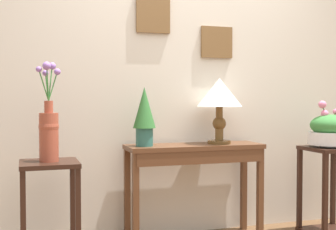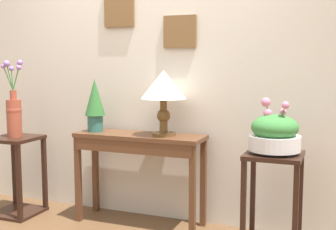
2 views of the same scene
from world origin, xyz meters
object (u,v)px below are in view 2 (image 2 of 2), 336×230
pedestal_stand_left (17,176)px  planter_bowl_wide_right (274,134)px  potted_plant_on_console (95,103)px  console_table (138,150)px  flower_vase_tall_left (14,112)px  pedestal_stand_right (273,204)px  table_lamp (164,88)px

pedestal_stand_left → planter_bowl_wide_right: (2.25, -0.01, 0.52)m
potted_plant_on_console → console_table: bearing=-1.2°
flower_vase_tall_left → pedestal_stand_left: bearing=166.2°
console_table → pedestal_stand_right: 1.17m
table_lamp → planter_bowl_wide_right: (0.91, -0.20, -0.28)m
table_lamp → potted_plant_on_console: table_lamp is taller
console_table → table_lamp: table_lamp is taller
planter_bowl_wide_right → potted_plant_on_console: bearing=173.0°
console_table → pedestal_stand_left: size_ratio=1.54×
table_lamp → pedestal_stand_left: bearing=-172.0°
table_lamp → pedestal_stand_right: bearing=-12.6°
pedestal_stand_right → pedestal_stand_left: bearing=179.7°
flower_vase_tall_left → planter_bowl_wide_right: flower_vase_tall_left is taller
table_lamp → planter_bowl_wide_right: table_lamp is taller
console_table → planter_bowl_wide_right: (1.12, -0.18, 0.23)m
console_table → pedestal_stand_right: size_ratio=1.49×
console_table → potted_plant_on_console: 0.56m
console_table → flower_vase_tall_left: flower_vase_tall_left is taller
console_table → flower_vase_tall_left: 1.17m
flower_vase_tall_left → pedestal_stand_right: bearing=-0.3°
potted_plant_on_console → pedestal_stand_right: potted_plant_on_console is taller
table_lamp → console_table: bearing=-174.4°
potted_plant_on_console → pedestal_stand_right: bearing=-7.0°
pedestal_stand_left → pedestal_stand_right: (2.25, -0.01, 0.01)m
console_table → flower_vase_tall_left: (-1.12, -0.17, 0.29)m
planter_bowl_wide_right → pedestal_stand_left: bearing=179.7°
table_lamp → pedestal_stand_right: (0.91, -0.20, -0.79)m
pedestal_stand_left → planter_bowl_wide_right: planter_bowl_wide_right is taller
pedestal_stand_left → flower_vase_tall_left: size_ratio=1.04×
pedestal_stand_left → potted_plant_on_console: bearing=13.9°
pedestal_stand_right → planter_bowl_wide_right: (-0.00, -0.00, 0.50)m
table_lamp → pedestal_stand_left: size_ratio=0.75×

